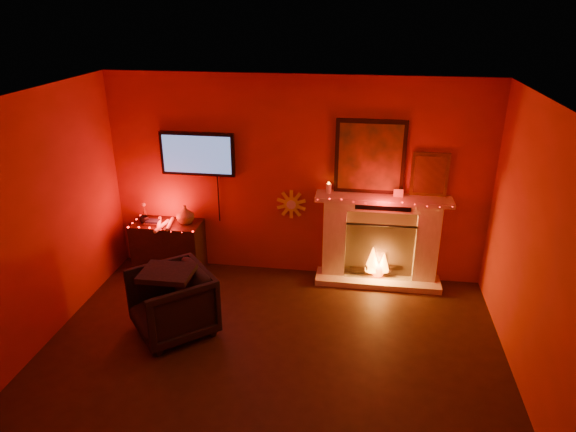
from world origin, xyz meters
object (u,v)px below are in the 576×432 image
Objects in this scene: console_table at (169,244)px; armchair at (172,303)px; sunburst_clock at (291,204)px; fireplace at (380,231)px; tv at (197,154)px.

console_table is 1.16× the size of armchair.
sunburst_clock is at bearing 7.44° from console_table.
sunburst_clock is (-1.19, 0.09, 0.28)m from fireplace.
tv reaches higher than console_table.
fireplace is 2.61× the size of armchair.
fireplace is 2.61m from tv.
fireplace is 1.76× the size of tv.
console_table is at bearing -172.56° from sunburst_clock.
console_table is (-0.43, -0.19, -1.26)m from tv.
console_table is 1.53m from armchair.
fireplace is at bearing 2.56° from console_table.
sunburst_clock is at bearing 105.18° from armchair.
fireplace is 5.45× the size of sunburst_clock.
fireplace reaches higher than tv.
fireplace is 1.23m from sunburst_clock.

